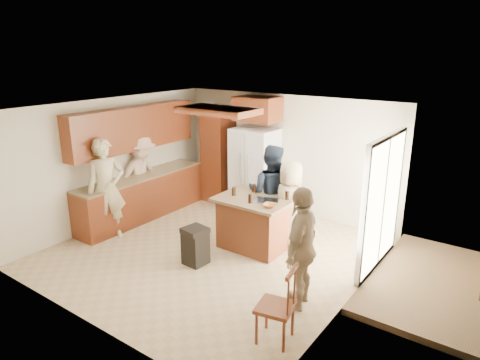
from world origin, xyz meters
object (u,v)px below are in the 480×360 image
Objects in this scene: person_side_right at (301,248)px; trash_bin at (195,246)px; refrigerator at (255,170)px; spindle_chair at (277,307)px; person_behind_left at (271,192)px; kitchen_island at (255,222)px; person_behind_right at (290,204)px; person_front_left at (106,189)px; person_counter at (142,176)px.

person_side_right reaches higher than trash_bin.
refrigerator is 4.43m from spindle_chair.
trash_bin is 2.27m from spindle_chair.
kitchen_island is at bearing 71.28° from person_behind_left.
person_behind_right reaches higher than trash_bin.
spindle_chair is (1.63, -1.99, -0.02)m from kitchen_island.
person_front_left reaches higher than person_behind_right.
person_front_left reaches higher than trash_bin.
refrigerator is 1.41× the size of kitchen_island.
trash_bin is at bearing -58.93° from person_front_left.
person_counter is (-4.27, 1.05, 0.01)m from person_side_right.
trash_bin is at bearing -112.24° from kitchen_island.
person_counter reaches higher than person_side_right.
person_front_left is at bearing -98.64° from person_side_right.
person_counter is at bearing -113.61° from person_side_right.
person_behind_right is 0.87× the size of refrigerator.
person_behind_left is 1.13× the size of person_behind_right.
spindle_chair is (2.08, -0.90, 0.13)m from trash_bin.
person_behind_right is 1.87m from person_side_right.
person_counter reaches higher than person_behind_right.
kitchen_island is 2.03× the size of trash_bin.
person_behind_left reaches higher than person_behind_right.
spindle_chair is at bearing 113.95° from person_behind_right.
person_behind_left reaches higher than person_side_right.
person_behind_right is 1.57× the size of spindle_chair.
refrigerator is at bearing -62.98° from person_behind_left.
person_behind_left is 2.81× the size of trash_bin.
person_behind_right is at bearing -36.68° from refrigerator.
kitchen_island is (2.45, 1.23, -0.47)m from person_front_left.
person_side_right is at bearing -46.56° from refrigerator.
person_counter is at bearing -6.11° from person_behind_left.
person_counter reaches higher than kitchen_island.
person_behind_left is 1.38× the size of kitchen_island.
person_behind_right is 3.27m from person_counter.
person_counter is (-3.23, -0.51, 0.08)m from person_behind_right.
person_counter is 2.38m from refrigerator.
person_side_right is 1.34× the size of kitchen_island.
person_counter reaches higher than spindle_chair.
person_side_right is at bearing 113.96° from person_behind_left.
spindle_chair is at bearing -23.44° from trash_bin.
trash_bin is (-0.45, -1.09, -0.16)m from kitchen_island.
spindle_chair reaches higher than kitchen_island.
person_side_right is 4.39m from person_counter.
person_counter is 2.80m from kitchen_island.
person_behind_left is 1.74m from trash_bin.
person_behind_right is 0.69m from kitchen_island.
trash_bin is (-0.45, -1.59, -0.57)m from person_behind_left.
person_behind_left is 1.78× the size of spindle_chair.
person_side_right reaches higher than spindle_chair.
person_side_right is at bearing 99.32° from spindle_chair.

